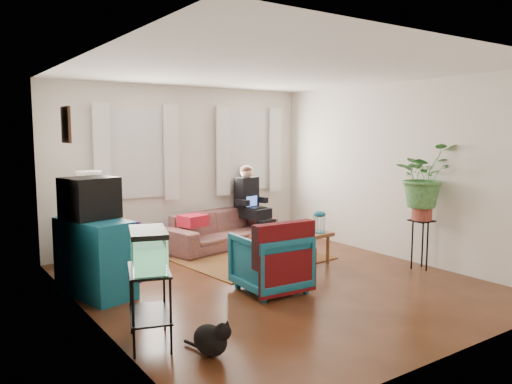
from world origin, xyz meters
TOP-DOWN VIEW (x-y plane):
  - floor at (0.00, 0.00)m, footprint 4.50×5.00m
  - ceiling at (0.00, 0.00)m, footprint 4.50×5.00m
  - wall_back at (0.00, 2.50)m, footprint 4.50×0.01m
  - wall_front at (0.00, -2.50)m, footprint 4.50×0.01m
  - wall_left at (-2.25, 0.00)m, footprint 0.01×5.00m
  - wall_right at (2.25, 0.00)m, footprint 0.01×5.00m
  - window_left at (-0.80, 2.48)m, footprint 1.08×0.04m
  - window_right at (1.25, 2.48)m, footprint 1.08×0.04m
  - curtains_left at (-0.80, 2.40)m, footprint 1.36×0.06m
  - curtains_right at (1.25, 2.40)m, footprint 1.36×0.06m
  - picture_frame at (-2.21, 0.85)m, footprint 0.04×0.32m
  - area_rug at (0.41, 1.10)m, footprint 2.15×1.79m
  - sofa at (0.43, 2.05)m, footprint 2.11×1.20m
  - seated_person at (1.13, 2.21)m, footprint 0.62×0.71m
  - side_table at (-1.65, 2.08)m, footprint 0.48×0.48m
  - table_lamp at (-1.65, 2.08)m, footprint 0.36×0.36m
  - dresser at (-1.99, 0.76)m, footprint 0.73×1.08m
  - crt_tv at (-2.00, 0.86)m, footprint 0.65×0.61m
  - aquarium_stand at (-2.00, -0.85)m, footprint 0.52×0.69m
  - aquarium at (-2.00, -0.85)m, footprint 0.47×0.62m
  - black_cat at (-1.68, -1.36)m, footprint 0.33×0.43m
  - armchair at (-0.24, -0.24)m, footprint 0.79×0.74m
  - serape_throw at (-0.25, -0.54)m, footprint 0.78×0.22m
  - coffee_table at (0.69, 0.48)m, footprint 1.13×0.68m
  - cup_a at (0.45, 0.36)m, footprint 0.13×0.13m
  - cup_b at (0.75, 0.31)m, footprint 0.11×0.11m
  - bowl at (0.97, 0.61)m, footprint 0.23×0.23m
  - snack_tray at (0.38, 0.60)m, footprint 0.36×0.36m
  - birdcage at (1.07, 0.37)m, footprint 0.19×0.19m
  - plant_stand at (2.01, -0.65)m, footprint 0.31×0.31m
  - potted_plant at (2.01, -0.65)m, footprint 0.84×0.74m

SIDE VIEW (x-z plane):
  - floor at x=0.00m, z-range -0.01..0.01m
  - area_rug at x=0.41m, z-range 0.00..0.01m
  - black_cat at x=-1.68m, z-range 0.00..0.33m
  - coffee_table at x=0.69m, z-range 0.00..0.45m
  - aquarium_stand at x=-2.00m, z-range 0.00..0.68m
  - plant_stand at x=2.01m, z-range 0.00..0.68m
  - side_table at x=-1.65m, z-range 0.00..0.70m
  - armchair at x=-0.24m, z-range 0.00..0.77m
  - sofa at x=0.43m, z-range 0.00..0.78m
  - dresser at x=-1.99m, z-range 0.00..0.89m
  - snack_tray at x=0.38m, z-range 0.45..0.49m
  - bowl at x=0.97m, z-range 0.45..0.50m
  - cup_b at x=0.75m, z-range 0.45..0.54m
  - cup_a at x=0.45m, z-range 0.45..0.54m
  - serape_throw at x=-0.25m, z-range 0.23..0.86m
  - seated_person at x=1.13m, z-range 0.00..1.19m
  - birdcage at x=1.07m, z-range 0.45..0.76m
  - aquarium at x=-2.00m, z-range 0.68..1.04m
  - table_lamp at x=-1.65m, z-range 0.68..1.33m
  - crt_tv at x=-2.00m, z-range 0.89..1.36m
  - potted_plant at x=2.01m, z-range 0.72..1.59m
  - wall_back at x=0.00m, z-range 0.00..2.60m
  - wall_front at x=0.00m, z-range 0.00..2.60m
  - wall_left at x=-2.25m, z-range 0.00..2.60m
  - wall_right at x=2.25m, z-range 0.00..2.60m
  - curtains_left at x=-0.80m, z-range 0.80..2.30m
  - curtains_right at x=1.25m, z-range 0.80..2.30m
  - window_left at x=-0.80m, z-range 0.86..2.24m
  - window_right at x=1.25m, z-range 0.86..2.24m
  - picture_frame at x=-2.21m, z-range 1.75..2.15m
  - ceiling at x=0.00m, z-range 2.60..2.60m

